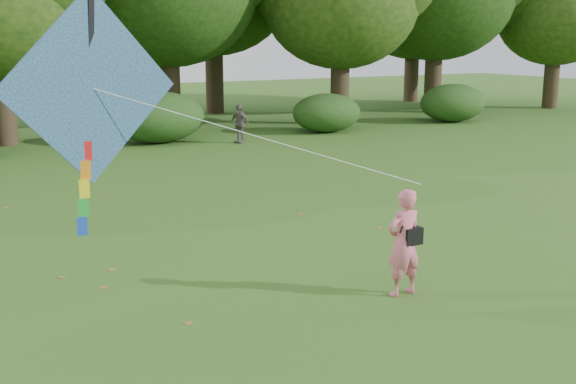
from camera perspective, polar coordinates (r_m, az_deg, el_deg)
ground at (r=10.20m, az=7.48°, el=-10.14°), size 100.00×100.00×0.00m
man_kite_flyer at (r=11.01m, az=9.13°, el=-3.97°), size 0.61×0.41×1.65m
bystander_right at (r=26.59m, az=-3.87°, el=5.41°), size 0.67×0.91×1.43m
crossbody_bag at (r=11.02m, az=9.72°, el=-3.38°), size 0.43×0.20×0.68m
flying_kite at (r=10.03m, az=-15.28°, el=7.71°), size 5.72×1.85×3.33m
shrub_band at (r=25.80m, az=-17.87°, el=4.96°), size 39.15×3.22×1.88m
fallen_leaves at (r=13.67m, az=-8.76°, el=-4.32°), size 6.59×13.30×0.01m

